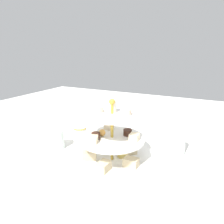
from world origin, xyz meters
TOP-DOWN VIEW (x-y plane):
  - ground_plane at (0.00, 0.00)m, footprint 2.40×2.40m
  - tiered_serving_stand at (0.00, 0.00)m, footprint 0.28×0.28m
  - water_glass_tall_right at (0.16, -0.19)m, footprint 0.07×0.07m
  - water_glass_short_left at (-0.00, 0.25)m, footprint 0.06×0.06m
  - teacup_with_saucer at (0.13, 0.23)m, footprint 0.09×0.09m
  - butter_knife_left at (-0.19, -0.23)m, footprint 0.14×0.12m
  - butter_knife_right at (0.29, 0.07)m, footprint 0.05×0.17m

SIDE VIEW (x-z plane):
  - ground_plane at x=0.00m, z-range 0.00..0.00m
  - butter_knife_left at x=-0.19m, z-range 0.00..0.00m
  - butter_knife_right at x=0.29m, z-range 0.00..0.00m
  - teacup_with_saucer at x=0.13m, z-range 0.00..0.05m
  - water_glass_short_left at x=0.00m, z-range 0.00..0.07m
  - water_glass_tall_right at x=0.16m, z-range 0.00..0.12m
  - tiered_serving_stand at x=0.00m, z-range -0.04..0.19m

